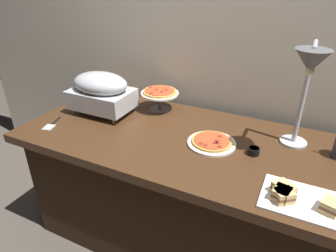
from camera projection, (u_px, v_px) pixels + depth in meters
name	position (u px, v px, depth m)	size (l,w,h in m)	color
ground_plane	(183.00, 236.00, 2.00)	(8.00, 8.00, 0.00)	#4C443D
back_wall	(219.00, 40.00, 1.84)	(4.40, 0.04, 2.40)	beige
buffet_table	(184.00, 191.00, 1.83)	(1.90, 0.84, 0.76)	#422816
chafing_dish	(101.00, 91.00, 1.88)	(0.39, 0.26, 0.27)	#B7BABF
heat_lamp	(309.00, 73.00, 1.30)	(0.15, 0.32, 0.55)	#B7BABF
pizza_plate_front	(212.00, 142.00, 1.59)	(0.26, 0.26, 0.03)	white
pizza_plate_center	(160.00, 94.00, 1.93)	(0.25, 0.25, 0.14)	#595B60
sandwich_platter	(302.00, 199.00, 1.18)	(0.38, 0.23, 0.06)	white
sauce_cup_near	(253.00, 151.00, 1.50)	(0.06, 0.06, 0.04)	black
serving_spatula	(52.00, 124.00, 1.80)	(0.08, 0.17, 0.01)	#B7BABF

